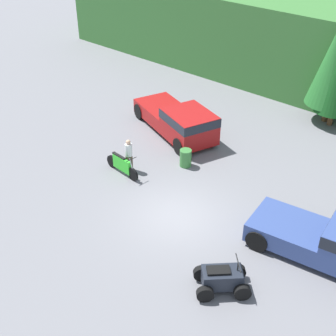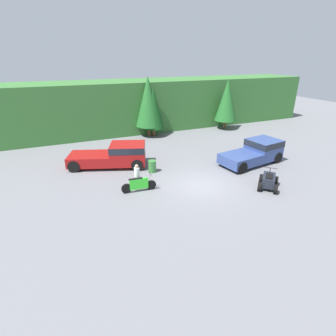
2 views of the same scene
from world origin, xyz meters
The scene contains 7 objects.
ground_plane centered at (0.00, 0.00, 0.00)m, with size 80.00×80.00×0.00m, color slate.
pickup_truck_red centered at (-4.41, 5.51, 0.95)m, with size 6.21×4.01×1.77m.
pickup_truck_second centered at (6.05, 1.86, 0.94)m, with size 5.40×2.96×1.77m.
dirt_bike centered at (-4.03, 0.79, 0.48)m, with size 2.23×0.60×1.15m.
quad_atv centered at (3.84, -2.03, 0.48)m, with size 2.16×2.16×1.23m.
rider_person centered at (-3.99, 1.24, 0.91)m, with size 0.43×0.43×1.67m.
steel_barrel centered at (-2.21, 3.35, 0.44)m, with size 0.58×0.58×0.88m.
Camera 1 is at (10.00, -11.86, 12.40)m, focal length 50.00 mm.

